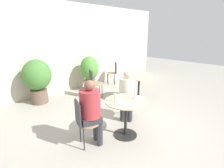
# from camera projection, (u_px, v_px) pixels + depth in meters

# --- Properties ---
(ground_plane) EXTENTS (20.00, 20.00, 0.00)m
(ground_plane) POSITION_uv_depth(u_px,v_px,m) (129.00, 129.00, 3.78)
(ground_plane) COLOR #9E998E
(storefront_wall) EXTENTS (10.00, 0.06, 3.00)m
(storefront_wall) POSITION_uv_depth(u_px,v_px,m) (54.00, 49.00, 5.71)
(storefront_wall) COLOR beige
(storefront_wall) RESTS_ON ground_plane
(cafe_table_near) EXTENTS (0.83, 0.83, 0.75)m
(cafe_table_near) POSITION_uv_depth(u_px,v_px,m) (126.00, 109.00, 3.42)
(cafe_table_near) COLOR black
(cafe_table_near) RESTS_ON ground_plane
(cafe_table_far) EXTENTS (0.83, 0.83, 0.75)m
(cafe_table_far) POSITION_uv_depth(u_px,v_px,m) (139.00, 83.00, 5.24)
(cafe_table_far) COLOR black
(cafe_table_far) RESTS_ON ground_plane
(bistro_chair_0) EXTENTS (0.47, 0.47, 0.88)m
(bistro_chair_0) POSITION_uv_depth(u_px,v_px,m) (127.00, 96.00, 4.24)
(bistro_chair_0) COLOR #997F56
(bistro_chair_0) RESTS_ON ground_plane
(bistro_chair_1) EXTENTS (0.45, 0.44, 0.88)m
(bistro_chair_1) POSITION_uv_depth(u_px,v_px,m) (83.00, 119.00, 3.09)
(bistro_chair_1) COLOR #997F56
(bistro_chair_1) RESTS_ON ground_plane
(bistro_chair_2) EXTENTS (0.47, 0.46, 0.88)m
(bistro_chair_2) POSITION_uv_depth(u_px,v_px,m) (113.00, 71.00, 6.97)
(bistro_chair_2) COLOR #997F56
(bistro_chair_2) RESTS_ON ground_plane
(bistro_chair_3) EXTENTS (0.46, 0.44, 0.88)m
(bistro_chair_3) POSITION_uv_depth(u_px,v_px,m) (94.00, 81.00, 5.54)
(bistro_chair_3) COLOR #997F56
(bistro_chair_3) RESTS_ON ground_plane
(seated_person_0) EXTENTS (0.45, 0.45, 1.20)m
(seated_person_0) POSITION_uv_depth(u_px,v_px,m) (127.00, 91.00, 4.05)
(seated_person_0) COLOR #2D2D33
(seated_person_0) RESTS_ON ground_plane
(seated_person_1) EXTENTS (0.43, 0.41, 1.24)m
(seated_person_1) POSITION_uv_depth(u_px,v_px,m) (91.00, 108.00, 3.09)
(seated_person_1) COLOR #2D2D33
(seated_person_1) RESTS_ON ground_plane
(beer_glass_0) EXTENTS (0.06, 0.06, 0.15)m
(beer_glass_0) POSITION_uv_depth(u_px,v_px,m) (115.00, 98.00, 3.29)
(beer_glass_0) COLOR beige
(beer_glass_0) RESTS_ON cafe_table_near
(beer_glass_1) EXTENTS (0.06, 0.06, 0.20)m
(beer_glass_1) POSITION_uv_depth(u_px,v_px,m) (135.00, 94.00, 3.44)
(beer_glass_1) COLOR silver
(beer_glass_1) RESTS_ON cafe_table_near
(potted_plant_0) EXTENTS (0.81, 0.81, 1.30)m
(potted_plant_0) POSITION_uv_depth(u_px,v_px,m) (37.00, 78.00, 5.01)
(potted_plant_0) COLOR brown
(potted_plant_0) RESTS_ON ground_plane
(potted_plant_1) EXTENTS (0.65, 0.65, 1.23)m
(potted_plant_1) POSITION_uv_depth(u_px,v_px,m) (90.00, 71.00, 6.18)
(potted_plant_1) COLOR #93664C
(potted_plant_1) RESTS_ON ground_plane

